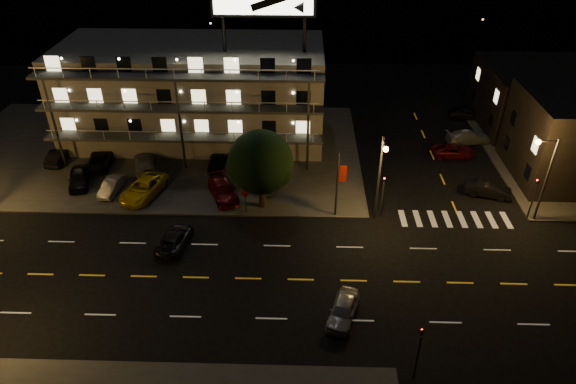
{
  "coord_description": "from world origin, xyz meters",
  "views": [
    {
      "loc": [
        1.9,
        -29.02,
        26.7
      ],
      "look_at": [
        0.79,
        8.0,
        2.72
      ],
      "focal_mm": 32.0,
      "sensor_mm": 36.0,
      "label": 1
    }
  ],
  "objects_px": {
    "lot_car_4": "(268,182)",
    "side_car_0": "(488,189)",
    "road_car_east": "(343,310)",
    "lot_car_2": "(144,188)",
    "road_car_west": "(175,239)",
    "tree": "(260,164)",
    "lot_car_7": "(144,163)"
  },
  "relations": [
    {
      "from": "side_car_0",
      "to": "lot_car_2",
      "type": "bearing_deg",
      "value": 107.56
    },
    {
      "from": "tree",
      "to": "lot_car_2",
      "type": "height_order",
      "value": "tree"
    },
    {
      "from": "lot_car_4",
      "to": "side_car_0",
      "type": "xyz_separation_m",
      "value": [
        20.81,
        -0.54,
        -0.12
      ]
    },
    {
      "from": "lot_car_2",
      "to": "road_car_west",
      "type": "xyz_separation_m",
      "value": [
        4.42,
        -7.18,
        -0.28
      ]
    },
    {
      "from": "side_car_0",
      "to": "road_car_east",
      "type": "height_order",
      "value": "side_car_0"
    },
    {
      "from": "road_car_east",
      "to": "road_car_west",
      "type": "relative_size",
      "value": 0.9
    },
    {
      "from": "lot_car_4",
      "to": "road_car_east",
      "type": "height_order",
      "value": "lot_car_4"
    },
    {
      "from": "lot_car_2",
      "to": "lot_car_4",
      "type": "height_order",
      "value": "lot_car_2"
    },
    {
      "from": "lot_car_7",
      "to": "road_car_west",
      "type": "bearing_deg",
      "value": 97.4
    },
    {
      "from": "tree",
      "to": "road_car_west",
      "type": "height_order",
      "value": "tree"
    },
    {
      "from": "road_car_east",
      "to": "road_car_west",
      "type": "bearing_deg",
      "value": 168.12
    },
    {
      "from": "road_car_east",
      "to": "road_car_west",
      "type": "distance_m",
      "value": 15.34
    },
    {
      "from": "lot_car_4",
      "to": "side_car_0",
      "type": "distance_m",
      "value": 20.82
    },
    {
      "from": "lot_car_4",
      "to": "lot_car_7",
      "type": "distance_m",
      "value": 13.17
    },
    {
      "from": "lot_car_2",
      "to": "side_car_0",
      "type": "height_order",
      "value": "lot_car_2"
    },
    {
      "from": "lot_car_4",
      "to": "road_car_east",
      "type": "distance_m",
      "value": 17.52
    },
    {
      "from": "lot_car_2",
      "to": "road_car_west",
      "type": "bearing_deg",
      "value": -41.4
    },
    {
      "from": "lot_car_2",
      "to": "lot_car_4",
      "type": "distance_m",
      "value": 11.64
    },
    {
      "from": "lot_car_4",
      "to": "lot_car_7",
      "type": "xyz_separation_m",
      "value": [
        -12.78,
        3.19,
        0.04
      ]
    },
    {
      "from": "lot_car_2",
      "to": "lot_car_7",
      "type": "height_order",
      "value": "lot_car_2"
    },
    {
      "from": "lot_car_7",
      "to": "lot_car_4",
      "type": "bearing_deg",
      "value": 148.09
    },
    {
      "from": "lot_car_4",
      "to": "side_car_0",
      "type": "bearing_deg",
      "value": 2.09
    },
    {
      "from": "tree",
      "to": "road_car_east",
      "type": "distance_m",
      "value": 15.32
    },
    {
      "from": "tree",
      "to": "lot_car_7",
      "type": "bearing_deg",
      "value": 153.03
    },
    {
      "from": "tree",
      "to": "lot_car_4",
      "type": "bearing_deg",
      "value": 82.86
    },
    {
      "from": "road_car_west",
      "to": "lot_car_2",
      "type": "bearing_deg",
      "value": -49.82
    },
    {
      "from": "lot_car_2",
      "to": "side_car_0",
      "type": "relative_size",
      "value": 1.3
    },
    {
      "from": "tree",
      "to": "side_car_0",
      "type": "height_order",
      "value": "tree"
    },
    {
      "from": "road_car_east",
      "to": "lot_car_4",
      "type": "bearing_deg",
      "value": 128.53
    },
    {
      "from": "tree",
      "to": "side_car_0",
      "type": "relative_size",
      "value": 1.74
    },
    {
      "from": "tree",
      "to": "road_car_east",
      "type": "bearing_deg",
      "value": -63.42
    },
    {
      "from": "lot_car_7",
      "to": "side_car_0",
      "type": "bearing_deg",
      "value": 155.76
    }
  ]
}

